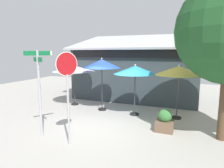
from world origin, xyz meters
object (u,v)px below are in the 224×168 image
object	(u,v)px
street_sign_post	(39,84)
sidewalk_planter	(165,121)
stop_sign	(67,81)
patio_umbrella_royal_blue_center	(102,64)
patio_umbrella_teal_right	(135,70)
patio_umbrella_mustard_far_right	(179,71)
patio_umbrella_ivory_left	(74,69)

from	to	relation	value
street_sign_post	sidewalk_planter	xyz separation A→B (m)	(4.21, 2.20, -1.56)
street_sign_post	stop_sign	xyz separation A→B (m)	(1.36, -0.21, 0.23)
sidewalk_planter	patio_umbrella_royal_blue_center	bearing A→B (deg)	154.13
patio_umbrella_royal_blue_center	sidewalk_planter	bearing A→B (deg)	-25.87
patio_umbrella_teal_right	patio_umbrella_mustard_far_right	distance (m)	2.00
street_sign_post	sidewalk_planter	distance (m)	5.00
patio_umbrella_mustard_far_right	stop_sign	bearing A→B (deg)	-127.37
patio_umbrella_royal_blue_center	patio_umbrella_teal_right	bearing A→B (deg)	-5.60
patio_umbrella_ivory_left	patio_umbrella_teal_right	distance (m)	3.90
stop_sign	patio_umbrella_royal_blue_center	world-z (taller)	stop_sign
patio_umbrella_mustard_far_right	sidewalk_planter	bearing A→B (deg)	-100.28
street_sign_post	patio_umbrella_ivory_left	world-z (taller)	street_sign_post
patio_umbrella_royal_blue_center	patio_umbrella_mustard_far_right	distance (m)	3.86
stop_sign	patio_umbrella_royal_blue_center	distance (m)	4.19
patio_umbrella_royal_blue_center	patio_umbrella_mustard_far_right	bearing A→B (deg)	0.50
patio_umbrella_ivory_left	patio_umbrella_mustard_far_right	world-z (taller)	patio_umbrella_mustard_far_right
street_sign_post	patio_umbrella_teal_right	distance (m)	4.52
patio_umbrella_ivory_left	patio_umbrella_teal_right	size ratio (longest dim) A/B	0.97
stop_sign	patio_umbrella_mustard_far_right	size ratio (longest dim) A/B	1.22
patio_umbrella_mustard_far_right	sidewalk_planter	xyz separation A→B (m)	(-0.32, -1.75, -1.87)
stop_sign	sidewalk_planter	size ratio (longest dim) A/B	3.50
patio_umbrella_teal_right	sidewalk_planter	distance (m)	2.93
street_sign_post	patio_umbrella_ivory_left	xyz separation A→B (m)	(-1.32, 4.33, 0.20)
sidewalk_planter	stop_sign	bearing A→B (deg)	-139.89
patio_umbrella_ivory_left	sidewalk_planter	xyz separation A→B (m)	(5.53, -2.13, -1.76)
patio_umbrella_royal_blue_center	sidewalk_planter	xyz separation A→B (m)	(3.54, -1.71, -2.11)
street_sign_post	patio_umbrella_mustard_far_right	bearing A→B (deg)	41.04
patio_umbrella_ivory_left	patio_umbrella_teal_right	bearing A→B (deg)	-8.81
patio_umbrella_teal_right	patio_umbrella_royal_blue_center	bearing A→B (deg)	174.40
street_sign_post	stop_sign	distance (m)	1.39
stop_sign	patio_umbrella_teal_right	distance (m)	4.11
patio_umbrella_royal_blue_center	patio_umbrella_teal_right	distance (m)	1.89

